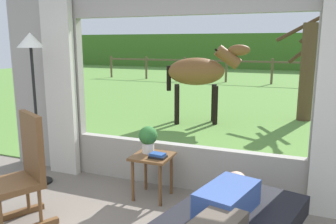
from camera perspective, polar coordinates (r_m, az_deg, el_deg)
The scene contains 13 objects.
back_wall_with_window at distance 4.12m, azimuth 2.39°, elevation 3.90°, with size 5.20×0.12×2.55m.
curtain_panel_left at distance 4.84m, azimuth -17.45°, elevation 3.92°, with size 0.44×0.10×2.40m, color beige.
outdoor_pasture_lawn at distance 14.92m, azimuth 16.51°, elevation 4.14°, with size 36.00×21.68×0.02m, color #568438.
distant_hill_ridge at distance 24.64m, azimuth 18.96°, elevation 9.48°, with size 36.00×2.00×2.40m, color #3F6C25.
reclining_person at distance 2.78m, azimuth 8.96°, elevation -15.88°, with size 0.47×1.42×0.22m.
rocking_chair at distance 3.71m, azimuth -22.92°, elevation -9.11°, with size 0.73×0.82×1.12m.
side_table at distance 4.02m, azimuth -2.61°, elevation -8.43°, with size 0.44×0.44×0.52m.
potted_plant at distance 4.02m, azimuth -3.33°, elevation -4.29°, with size 0.22×0.22×0.32m.
book_stack at distance 3.88m, azimuth -1.72°, elevation -7.26°, with size 0.19×0.13×0.06m.
floor_lamp_left at distance 4.53m, azimuth -21.66°, elevation 7.53°, with size 0.32×0.32×1.91m.
horse at distance 7.60m, azimuth 5.34°, elevation 6.61°, with size 1.80×0.98×1.73m.
pasture_tree at distance 8.49m, azimuth 22.26°, elevation 7.02°, with size 1.37×0.92×2.53m.
pasture_fence_line at distance 15.54m, azimuth 16.92°, elevation 7.11°, with size 16.10×0.10×1.10m.
Camera 1 is at (1.36, -1.60, 1.79)m, focal length 36.69 mm.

